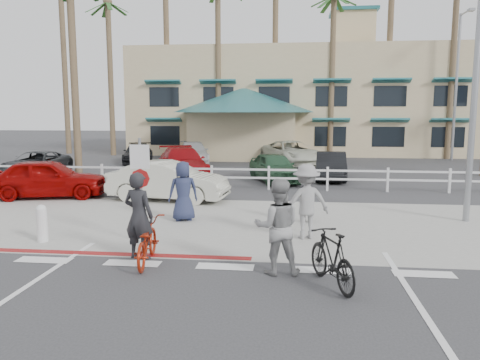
# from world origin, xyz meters

# --- Properties ---
(ground) EXTENTS (140.00, 140.00, 0.00)m
(ground) POSITION_xyz_m (0.00, 0.00, 0.00)
(ground) COLOR #333335
(bike_path) EXTENTS (12.00, 16.00, 0.01)m
(bike_path) POSITION_xyz_m (0.00, -2.00, 0.00)
(bike_path) COLOR #333335
(bike_path) RESTS_ON ground
(sidewalk_plaza) EXTENTS (22.00, 7.00, 0.01)m
(sidewalk_plaza) POSITION_xyz_m (0.00, 4.50, 0.01)
(sidewalk_plaza) COLOR gray
(sidewalk_plaza) RESTS_ON ground
(cross_street) EXTENTS (40.00, 5.00, 0.01)m
(cross_street) POSITION_xyz_m (0.00, 8.50, 0.00)
(cross_street) COLOR #333335
(cross_street) RESTS_ON ground
(parking_lot) EXTENTS (50.00, 16.00, 0.01)m
(parking_lot) POSITION_xyz_m (0.00, 18.00, 0.00)
(parking_lot) COLOR #333335
(parking_lot) RESTS_ON ground
(curb_red) EXTENTS (7.00, 0.25, 0.02)m
(curb_red) POSITION_xyz_m (-3.00, 1.20, 0.01)
(curb_red) COLOR maroon
(curb_red) RESTS_ON ground
(rail_fence) EXTENTS (29.40, 0.16, 1.00)m
(rail_fence) POSITION_xyz_m (0.50, 10.50, 0.50)
(rail_fence) COLOR silver
(rail_fence) RESTS_ON ground
(building) EXTENTS (28.00, 16.00, 11.30)m
(building) POSITION_xyz_m (2.00, 31.00, 5.65)
(building) COLOR #CEB98D
(building) RESTS_ON ground
(sign_post) EXTENTS (0.50, 0.10, 2.90)m
(sign_post) POSITION_xyz_m (-2.30, 2.20, 1.45)
(sign_post) COLOR gray
(sign_post) RESTS_ON ground
(bollard_0) EXTENTS (0.26, 0.26, 0.95)m
(bollard_0) POSITION_xyz_m (-4.80, 2.00, 0.47)
(bollard_0) COLOR silver
(bollard_0) RESTS_ON ground
(streetlight_0) EXTENTS (0.60, 2.00, 9.00)m
(streetlight_0) POSITION_xyz_m (6.50, 5.50, 4.50)
(streetlight_0) COLOR gray
(streetlight_0) RESTS_ON ground
(streetlight_1) EXTENTS (0.60, 2.00, 9.50)m
(streetlight_1) POSITION_xyz_m (12.00, 24.00, 4.75)
(streetlight_1) COLOR gray
(streetlight_1) RESTS_ON ground
(palm_0) EXTENTS (4.00, 4.00, 15.00)m
(palm_0) POSITION_xyz_m (-16.00, 26.00, 7.50)
(palm_0) COLOR #204D1D
(palm_0) RESTS_ON ground
(palm_1) EXTENTS (4.00, 4.00, 13.00)m
(palm_1) POSITION_xyz_m (-12.00, 25.00, 6.50)
(palm_1) COLOR #204D1D
(palm_1) RESTS_ON ground
(palm_2) EXTENTS (4.00, 4.00, 16.00)m
(palm_2) POSITION_xyz_m (-8.00, 26.00, 8.00)
(palm_2) COLOR #204D1D
(palm_2) RESTS_ON ground
(palm_3) EXTENTS (4.00, 4.00, 14.00)m
(palm_3) POSITION_xyz_m (-4.00, 25.00, 7.00)
(palm_3) COLOR #204D1D
(palm_3) RESTS_ON ground
(palm_4) EXTENTS (4.00, 4.00, 15.00)m
(palm_4) POSITION_xyz_m (0.00, 26.00, 7.50)
(palm_4) COLOR #204D1D
(palm_4) RESTS_ON ground
(palm_5) EXTENTS (4.00, 4.00, 13.00)m
(palm_5) POSITION_xyz_m (4.00, 25.00, 6.50)
(palm_5) COLOR #204D1D
(palm_5) RESTS_ON ground
(palm_6) EXTENTS (4.00, 4.00, 17.00)m
(palm_6) POSITION_xyz_m (8.00, 26.00, 8.50)
(palm_6) COLOR #204D1D
(palm_6) RESTS_ON ground
(palm_7) EXTENTS (4.00, 4.00, 14.00)m
(palm_7) POSITION_xyz_m (12.00, 25.00, 7.00)
(palm_7) COLOR #204D1D
(palm_7) RESTS_ON ground
(palm_10) EXTENTS (4.00, 4.00, 12.00)m
(palm_10) POSITION_xyz_m (-10.00, 15.00, 6.00)
(palm_10) COLOR #204D1D
(palm_10) RESTS_ON ground
(bike_red) EXTENTS (0.85, 1.90, 0.97)m
(bike_red) POSITION_xyz_m (-1.71, 0.69, 0.48)
(bike_red) COLOR maroon
(bike_red) RESTS_ON ground
(rider_red) EXTENTS (0.81, 0.64, 1.94)m
(rider_red) POSITION_xyz_m (-1.96, 0.97, 0.97)
(rider_red) COLOR black
(rider_red) RESTS_ON ground
(bike_black) EXTENTS (1.13, 1.84, 1.07)m
(bike_black) POSITION_xyz_m (2.11, -0.23, 0.54)
(bike_black) COLOR black
(bike_black) RESTS_ON ground
(rider_black) EXTENTS (1.01, 0.83, 1.93)m
(rider_black) POSITION_xyz_m (1.09, 0.35, 0.96)
(rider_black) COLOR gray
(rider_black) RESTS_ON ground
(pedestrian_a) EXTENTS (1.39, 1.04, 1.91)m
(pedestrian_a) POSITION_xyz_m (1.72, 3.08, 0.96)
(pedestrian_a) COLOR gray
(pedestrian_a) RESTS_ON ground
(pedestrian_child) EXTENTS (0.87, 0.52, 1.39)m
(pedestrian_child) POSITION_xyz_m (1.82, 4.81, 0.69)
(pedestrian_child) COLOR black
(pedestrian_child) RESTS_ON ground
(pedestrian_b) EXTENTS (1.02, 0.84, 1.79)m
(pedestrian_b) POSITION_xyz_m (-1.84, 4.67, 0.89)
(pedestrian_b) COLOR #242B49
(pedestrian_b) RESTS_ON ground
(car_white_sedan) EXTENTS (4.52, 2.02, 1.44)m
(car_white_sedan) POSITION_xyz_m (-3.14, 7.78, 0.72)
(car_white_sedan) COLOR beige
(car_white_sedan) RESTS_ON ground
(car_red_compact) EXTENTS (4.62, 2.71, 1.48)m
(car_red_compact) POSITION_xyz_m (-7.81, 7.82, 0.74)
(car_red_compact) COLOR #880403
(car_red_compact) RESTS_ON ground
(lot_car_0) EXTENTS (2.25, 4.58, 1.25)m
(lot_car_0) POSITION_xyz_m (-11.41, 13.30, 0.63)
(lot_car_0) COLOR black
(lot_car_0) RESTS_ON ground
(lot_car_1) EXTENTS (3.82, 5.47, 1.47)m
(lot_car_1) POSITION_xyz_m (-4.06, 13.86, 0.74)
(lot_car_1) COLOR #900509
(lot_car_1) RESTS_ON ground
(lot_car_2) EXTENTS (2.91, 4.26, 1.35)m
(lot_car_2) POSITION_xyz_m (0.53, 12.88, 0.67)
(lot_car_2) COLOR #2A5135
(lot_car_2) RESTS_ON ground
(lot_car_3) EXTENTS (1.63, 4.05, 1.31)m
(lot_car_3) POSITION_xyz_m (3.20, 13.89, 0.66)
(lot_car_3) COLOR black
(lot_car_3) RESTS_ON ground
(lot_car_4) EXTENTS (2.73, 4.52, 1.23)m
(lot_car_4) POSITION_xyz_m (-8.38, 19.94, 0.61)
(lot_car_4) COLOR black
(lot_car_4) RESTS_ON ground
(lot_car_5) EXTENTS (4.39, 5.85, 1.48)m
(lot_car_5) POSITION_xyz_m (1.30, 19.76, 0.74)
(lot_car_5) COLOR beige
(lot_car_5) RESTS_ON ground
(lot_car_6) EXTENTS (2.91, 4.92, 1.34)m
(lot_car_6) POSITION_xyz_m (-4.86, 20.13, 0.67)
(lot_car_6) COLOR silver
(lot_car_6) RESTS_ON ground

